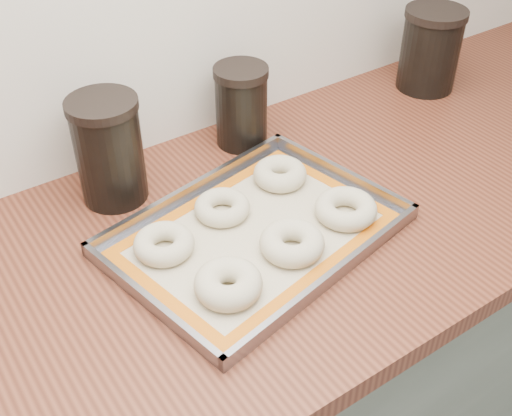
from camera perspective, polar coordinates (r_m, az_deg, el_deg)
cabinet at (r=1.53m, az=7.33°, el=-12.02°), size 3.00×0.65×0.86m
countertop at (r=1.22m, az=9.00°, el=1.60°), size 3.06×0.68×0.04m
baking_tray at (r=1.07m, az=-0.00°, el=-2.24°), size 0.52×0.41×0.03m
baking_mat at (r=1.07m, az=-0.00°, el=-2.32°), size 0.47×0.37×0.00m
bagel_front_left at (r=0.95m, az=-2.48°, el=-6.75°), size 0.12×0.12×0.04m
bagel_front_mid at (r=1.02m, az=3.23°, el=-3.11°), size 0.12×0.12×0.04m
bagel_front_right at (r=1.10m, az=7.98°, el=-0.07°), size 0.12×0.12×0.03m
bagel_back_left at (r=1.03m, az=-8.18°, el=-3.17°), size 0.10×0.10×0.03m
bagel_back_mid at (r=1.10m, az=-3.03°, el=0.06°), size 0.12×0.12×0.03m
bagel_back_right at (r=1.17m, az=2.15°, el=3.06°), size 0.11×0.11×0.04m
canister_left at (r=1.13m, az=-12.94°, el=5.04°), size 0.12×0.12×0.19m
canister_mid at (r=1.26m, az=-1.31°, el=9.07°), size 0.11×0.11×0.16m
canister_right at (r=1.52m, az=15.24°, el=13.45°), size 0.14×0.14×0.18m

